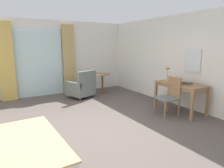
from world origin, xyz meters
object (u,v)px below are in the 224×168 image
at_px(closed_book, 186,83).
at_px(armchair_by_window, 82,87).
at_px(desk_chair, 170,94).
at_px(writing_desk, 181,87).
at_px(desk_lamp, 167,70).
at_px(round_cafe_table, 102,79).

distance_m(closed_book, armchair_by_window, 3.32).
relative_size(desk_chair, closed_book, 3.83).
distance_m(writing_desk, desk_chair, 0.44).
height_order(desk_lamp, round_cafe_table, desk_lamp).
bearing_deg(desk_lamp, round_cafe_table, 104.61).
relative_size(desk_chair, desk_lamp, 1.98).
bearing_deg(writing_desk, closed_book, -74.97).
bearing_deg(desk_chair, armchair_by_window, 115.43).
xyz_separation_m(desk_chair, desk_lamp, (0.33, 0.43, 0.55)).
relative_size(writing_desk, desk_chair, 1.32).
xyz_separation_m(desk_lamp, round_cafe_table, (-0.66, 2.53, -0.56)).
distance_m(desk_lamp, armchair_by_window, 2.86).
distance_m(desk_chair, armchair_by_window, 2.98).
height_order(desk_lamp, armchair_by_window, desk_lamp).
distance_m(desk_chair, desk_lamp, 0.77).
bearing_deg(desk_lamp, armchair_by_window, 125.38).
relative_size(closed_book, armchair_by_window, 0.26).
relative_size(desk_chair, armchair_by_window, 1.01).
distance_m(writing_desk, desk_lamp, 0.58).
height_order(writing_desk, desk_lamp, desk_lamp).
height_order(desk_chair, desk_lamp, desk_lamp).
relative_size(desk_lamp, round_cafe_table, 0.68).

